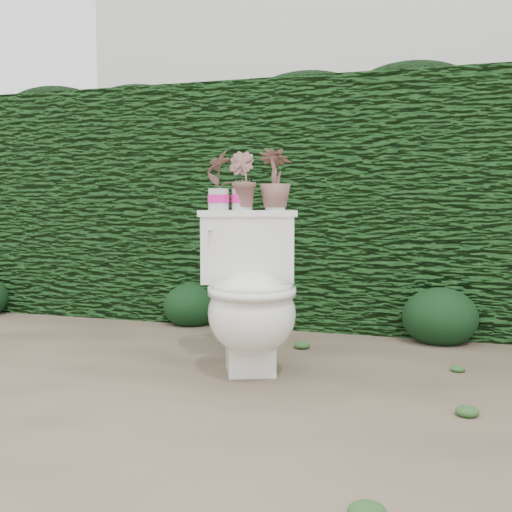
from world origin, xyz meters
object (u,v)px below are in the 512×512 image
(toilet, at_px, (250,299))
(potted_plant_right, at_px, (275,181))
(potted_plant_left, at_px, (218,182))
(potted_plant_center, at_px, (242,182))

(toilet, relative_size, potted_plant_right, 2.71)
(potted_plant_left, xyz_separation_m, potted_plant_right, (0.27, 0.12, 0.01))
(toilet, bearing_deg, potted_plant_center, 95.04)
(potted_plant_right, bearing_deg, potted_plant_center, 27.60)
(toilet, bearing_deg, potted_plant_right, 57.99)
(toilet, xyz_separation_m, potted_plant_left, (-0.23, 0.16, 0.56))
(potted_plant_left, bearing_deg, toilet, 71.03)
(potted_plant_center, bearing_deg, potted_plant_right, -128.81)
(potted_plant_left, bearing_deg, potted_plant_right, 130.65)
(toilet, height_order, potted_plant_right, potted_plant_right)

